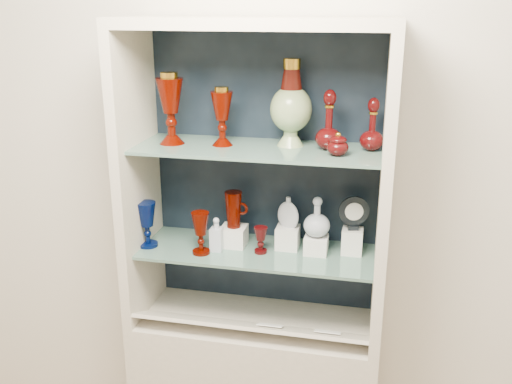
% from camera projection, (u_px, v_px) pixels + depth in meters
% --- Properties ---
extents(wall_back, '(3.50, 0.02, 2.80)m').
position_uv_depth(wall_back, '(267.00, 153.00, 2.35)').
color(wall_back, silver).
rests_on(wall_back, ground).
extents(cabinet_back_panel, '(0.98, 0.02, 1.15)m').
position_uv_depth(cabinet_back_panel, '(266.00, 172.00, 2.34)').
color(cabinet_back_panel, black).
rests_on(cabinet_back_panel, cabinet_base).
extents(cabinet_side_left, '(0.04, 0.40, 1.15)m').
position_uv_depth(cabinet_side_left, '(138.00, 178.00, 2.26)').
color(cabinet_side_left, beige).
rests_on(cabinet_side_left, cabinet_base).
extents(cabinet_side_right, '(0.04, 0.40, 1.15)m').
position_uv_depth(cabinet_side_right, '(385.00, 194.00, 2.07)').
color(cabinet_side_right, beige).
rests_on(cabinet_side_right, cabinet_base).
extents(cabinet_top_cap, '(1.00, 0.40, 0.04)m').
position_uv_depth(cabinet_top_cap, '(256.00, 23.00, 1.98)').
color(cabinet_top_cap, beige).
rests_on(cabinet_top_cap, cabinet_side_left).
extents(shelf_lower, '(0.92, 0.34, 0.01)m').
position_uv_depth(shelf_lower, '(257.00, 251.00, 2.27)').
color(shelf_lower, slate).
rests_on(shelf_lower, cabinet_side_left).
extents(shelf_upper, '(0.92, 0.34, 0.01)m').
position_uv_depth(shelf_upper, '(257.00, 149.00, 2.14)').
color(shelf_upper, slate).
rests_on(shelf_upper, cabinet_side_left).
extents(label_ledge, '(0.92, 0.17, 0.09)m').
position_uv_depth(label_ledge, '(250.00, 326.00, 2.24)').
color(label_ledge, beige).
rests_on(label_ledge, cabinet_base).
extents(label_card_0, '(0.10, 0.06, 0.03)m').
position_uv_depth(label_card_0, '(328.00, 332.00, 2.17)').
color(label_card_0, white).
rests_on(label_card_0, label_ledge).
extents(label_card_1, '(0.10, 0.06, 0.03)m').
position_uv_depth(label_card_1, '(270.00, 325.00, 2.21)').
color(label_card_1, white).
rests_on(label_card_1, label_ledge).
extents(pedestal_lamp_left, '(0.13, 0.13, 0.27)m').
position_uv_depth(pedestal_lamp_left, '(171.00, 109.00, 2.16)').
color(pedestal_lamp_left, '#470900').
rests_on(pedestal_lamp_left, shelf_upper).
extents(pedestal_lamp_right, '(0.11, 0.11, 0.22)m').
position_uv_depth(pedestal_lamp_right, '(222.00, 116.00, 2.14)').
color(pedestal_lamp_right, '#470900').
rests_on(pedestal_lamp_right, shelf_upper).
extents(enamel_urn, '(0.17, 0.17, 0.32)m').
position_uv_depth(enamel_urn, '(291.00, 103.00, 2.12)').
color(enamel_urn, '#0B411E').
rests_on(enamel_urn, shelf_upper).
extents(ruby_decanter_a, '(0.12, 0.12, 0.25)m').
position_uv_depth(ruby_decanter_a, '(329.00, 116.00, 2.07)').
color(ruby_decanter_a, '#450809').
rests_on(ruby_decanter_a, shelf_upper).
extents(ruby_decanter_b, '(0.11, 0.11, 0.21)m').
position_uv_depth(ruby_decanter_b, '(373.00, 123.00, 2.06)').
color(ruby_decanter_b, '#450809').
rests_on(ruby_decanter_b, shelf_upper).
extents(lidded_bowl, '(0.09, 0.09, 0.09)m').
position_uv_depth(lidded_bowl, '(338.00, 144.00, 2.01)').
color(lidded_bowl, '#450809').
rests_on(lidded_bowl, shelf_upper).
extents(cobalt_goblet, '(0.10, 0.10, 0.19)m').
position_uv_depth(cobalt_goblet, '(147.00, 224.00, 2.28)').
color(cobalt_goblet, '#000C3B').
rests_on(cobalt_goblet, shelf_lower).
extents(ruby_goblet_tall, '(0.09, 0.09, 0.17)m').
position_uv_depth(ruby_goblet_tall, '(201.00, 233.00, 2.22)').
color(ruby_goblet_tall, '#470900').
rests_on(ruby_goblet_tall, shelf_lower).
extents(ruby_goblet_small, '(0.07, 0.07, 0.11)m').
position_uv_depth(ruby_goblet_small, '(261.00, 240.00, 2.23)').
color(ruby_goblet_small, '#450809').
rests_on(ruby_goblet_small, shelf_lower).
extents(riser_ruby_pitcher, '(0.10, 0.10, 0.08)m').
position_uv_depth(riser_ruby_pitcher, '(234.00, 236.00, 2.31)').
color(riser_ruby_pitcher, silver).
rests_on(riser_ruby_pitcher, shelf_lower).
extents(ruby_pitcher, '(0.12, 0.08, 0.15)m').
position_uv_depth(ruby_pitcher, '(233.00, 210.00, 2.27)').
color(ruby_pitcher, '#470900').
rests_on(ruby_pitcher, riser_ruby_pitcher).
extents(clear_square_bottle, '(0.05, 0.05, 0.14)m').
position_uv_depth(clear_square_bottle, '(216.00, 234.00, 2.25)').
color(clear_square_bottle, '#ABB5C6').
rests_on(clear_square_bottle, shelf_lower).
extents(riser_flat_flask, '(0.09, 0.09, 0.09)m').
position_uv_depth(riser_flat_flask, '(288.00, 237.00, 2.28)').
color(riser_flat_flask, silver).
rests_on(riser_flat_flask, shelf_lower).
extents(flat_flask, '(0.10, 0.07, 0.13)m').
position_uv_depth(flat_flask, '(288.00, 212.00, 2.24)').
color(flat_flask, '#B2B9C5').
rests_on(flat_flask, riser_flat_flask).
extents(riser_clear_round_decanter, '(0.09, 0.09, 0.07)m').
position_uv_depth(riser_clear_round_decanter, '(316.00, 245.00, 2.23)').
color(riser_clear_round_decanter, silver).
rests_on(riser_clear_round_decanter, shelf_lower).
extents(clear_round_decanter, '(0.11, 0.11, 0.15)m').
position_uv_depth(clear_round_decanter, '(317.00, 218.00, 2.20)').
color(clear_round_decanter, '#ABB5C6').
rests_on(clear_round_decanter, riser_clear_round_decanter).
extents(riser_cameo_medallion, '(0.08, 0.08, 0.10)m').
position_uv_depth(riser_cameo_medallion, '(352.00, 241.00, 2.23)').
color(riser_cameo_medallion, silver).
rests_on(riser_cameo_medallion, shelf_lower).
extents(cameo_medallion, '(0.12, 0.07, 0.14)m').
position_uv_depth(cameo_medallion, '(354.00, 213.00, 2.19)').
color(cameo_medallion, black).
rests_on(cameo_medallion, riser_cameo_medallion).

